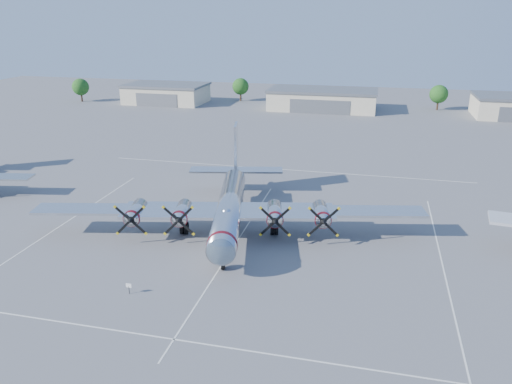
% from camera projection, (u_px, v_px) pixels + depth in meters
% --- Properties ---
extents(ground, '(260.00, 260.00, 0.00)m').
position_uv_depth(ground, '(245.00, 229.00, 59.51)').
color(ground, '#59595B').
rests_on(ground, ground).
extents(parking_lines, '(60.00, 50.08, 0.01)m').
position_uv_depth(parking_lines, '(241.00, 235.00, 57.91)').
color(parking_lines, silver).
rests_on(parking_lines, ground).
extents(hangar_west, '(22.60, 14.60, 5.40)m').
position_uv_depth(hangar_west, '(166.00, 93.00, 143.56)').
color(hangar_west, beige).
rests_on(hangar_west, ground).
extents(hangar_center, '(28.60, 14.60, 5.40)m').
position_uv_depth(hangar_center, '(323.00, 99.00, 133.62)').
color(hangar_center, beige).
rests_on(hangar_center, ground).
extents(tree_far_west, '(4.80, 4.80, 6.64)m').
position_uv_depth(tree_far_west, '(81.00, 87.00, 144.95)').
color(tree_far_west, '#382619').
rests_on(tree_far_west, ground).
extents(tree_west, '(4.80, 4.80, 6.64)m').
position_uv_depth(tree_west, '(241.00, 86.00, 145.99)').
color(tree_west, '#382619').
rests_on(tree_west, ground).
extents(tree_east, '(4.80, 4.80, 6.64)m').
position_uv_depth(tree_east, '(439.00, 94.00, 132.02)').
color(tree_east, '#382619').
rests_on(tree_east, ground).
extents(main_bomber_b29, '(50.12, 39.36, 9.87)m').
position_uv_depth(main_bomber_b29, '(231.00, 227.00, 60.04)').
color(main_bomber_b29, silver).
rests_on(main_bomber_b29, ground).
extents(info_placard, '(0.56, 0.06, 1.06)m').
position_uv_depth(info_placard, '(129.00, 287.00, 45.55)').
color(info_placard, black).
rests_on(info_placard, ground).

